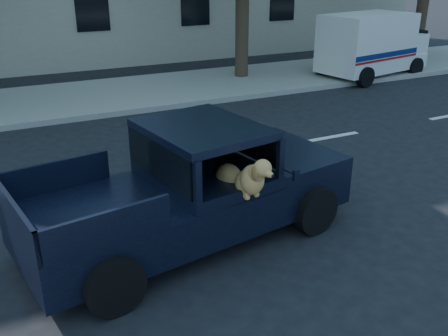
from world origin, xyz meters
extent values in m
plane|color=black|center=(0.00, 0.00, 0.00)|extent=(120.00, 120.00, 0.00)
cube|color=gray|center=(0.00, 9.20, 0.07)|extent=(60.00, 4.00, 0.15)
cylinder|color=#332619|center=(5.00, 9.60, 2.20)|extent=(0.44, 0.44, 4.40)
cylinder|color=#332619|center=(13.00, 9.60, 2.20)|extent=(0.44, 0.44, 4.40)
cube|color=black|center=(-0.60, 0.66, 0.57)|extent=(4.96, 2.56, 0.60)
cube|color=black|center=(1.05, 0.93, 0.95)|extent=(1.64, 2.01, 0.15)
cube|color=black|center=(-0.38, 0.70, 1.64)|extent=(1.67, 1.95, 0.11)
cube|color=black|center=(0.35, 0.82, 1.32)|extent=(0.48, 1.58, 0.51)
cube|color=black|center=(-0.13, 0.32, 0.75)|extent=(0.57, 0.57, 0.35)
cube|color=black|center=(0.52, -0.30, 1.16)|extent=(0.10, 0.06, 0.15)
cube|color=silver|center=(9.29, 8.05, 0.51)|extent=(4.18, 2.46, 0.47)
cube|color=silver|center=(8.92, 7.98, 1.45)|extent=(3.45, 2.33, 1.40)
cube|color=silver|center=(10.80, 8.34, 1.07)|extent=(1.14, 1.85, 0.65)
cube|color=#0B1C54|center=(9.08, 7.10, 0.93)|extent=(3.12, 0.60, 0.17)
cube|color=#9E0F0F|center=(9.08, 7.10, 0.78)|extent=(3.12, 0.60, 0.07)
camera|label=1|loc=(-2.98, -5.28, 3.77)|focal=40.00mm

